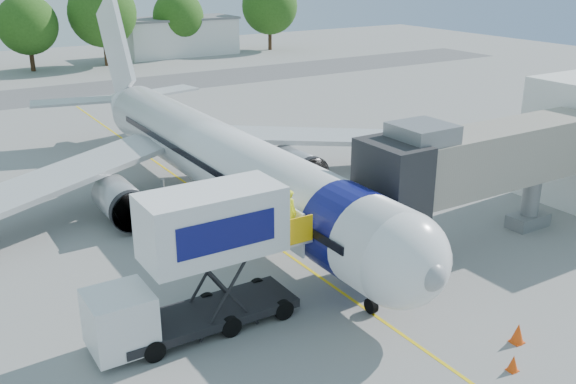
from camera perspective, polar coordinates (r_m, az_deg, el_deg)
ground at (r=33.26m, az=-2.95°, el=-3.53°), size 160.00×160.00×0.00m
guidance_line at (r=33.26m, az=-2.95°, el=-3.53°), size 0.15×70.00×0.01m
taxiway_strip at (r=71.53m, az=-19.72°, el=8.21°), size 120.00×10.00×0.01m
aircraft at (r=35.69m, az=-6.26°, el=3.09°), size 34.17×37.73×11.35m
jet_bridge at (r=31.33m, az=16.29°, el=2.63°), size 13.90×3.20×6.60m
catering_hiloader at (r=23.89m, az=-8.06°, el=-6.34°), size 8.50×2.44×5.50m
safety_cone_a at (r=25.47m, az=19.75°, el=-11.76°), size 0.50×0.50×0.79m
safety_cone_b at (r=23.93m, az=19.38°, el=-14.18°), size 0.38×0.38×0.61m
outbuilding_right at (r=96.59m, az=-9.66°, el=13.50°), size 16.40×7.40×5.30m
tree_d at (r=86.79m, az=-22.16°, el=13.60°), size 7.29×7.29×9.29m
tree_e at (r=88.16m, az=-16.18°, el=15.03°), size 8.62×8.62×10.99m
tree_f at (r=95.15m, az=-9.73°, el=15.14°), size 7.15×7.15×9.12m
tree_g at (r=100.47m, az=-1.64°, el=16.18°), size 8.34×8.34×10.64m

